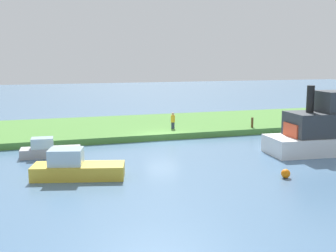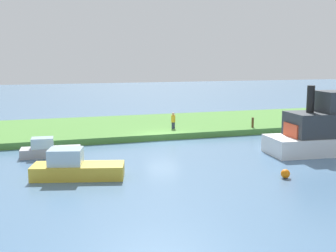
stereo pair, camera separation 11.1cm
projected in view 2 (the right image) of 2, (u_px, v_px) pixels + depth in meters
ground_plane at (163, 141)px, 33.34m from camera, size 160.00×160.00×0.00m
grassy_bank at (144, 126)px, 38.94m from camera, size 80.00×12.00×0.50m
person_on_bank at (173, 120)px, 35.95m from camera, size 0.41×0.41×1.39m
mooring_post at (253, 123)px, 36.55m from camera, size 0.20×0.20×0.88m
houseboat_blue at (49, 150)px, 27.87m from camera, size 3.97×1.68×1.29m
motorboat_red at (75, 168)px, 22.84m from camera, size 5.20×2.93×1.64m
marker_buoy at (285, 174)px, 22.85m from camera, size 0.50×0.50×0.50m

